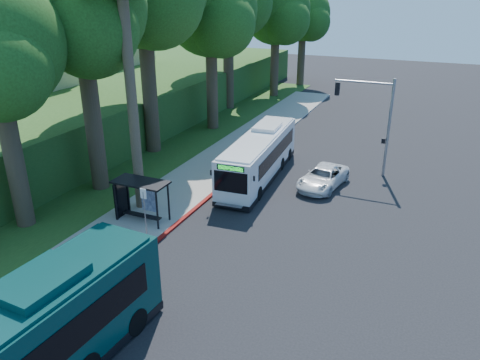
% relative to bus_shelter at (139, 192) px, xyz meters
% --- Properties ---
extents(ground, '(140.00, 140.00, 0.00)m').
position_rel_bus_shelter_xyz_m(ground, '(7.26, 2.86, -1.81)').
color(ground, black).
rests_on(ground, ground).
extents(sidewalk, '(4.50, 70.00, 0.12)m').
position_rel_bus_shelter_xyz_m(sidewalk, '(-0.04, 2.86, -1.75)').
color(sidewalk, gray).
rests_on(sidewalk, ground).
extents(red_curb, '(0.25, 30.00, 0.13)m').
position_rel_bus_shelter_xyz_m(red_curb, '(2.26, -1.14, -1.74)').
color(red_curb, maroon).
rests_on(red_curb, ground).
extents(grass_verge, '(8.00, 70.00, 0.06)m').
position_rel_bus_shelter_xyz_m(grass_verge, '(-5.74, 7.86, -1.78)').
color(grass_verge, '#234719').
rests_on(grass_verge, ground).
extents(bus_shelter, '(3.20, 1.51, 2.55)m').
position_rel_bus_shelter_xyz_m(bus_shelter, '(0.00, 0.00, 0.00)').
color(bus_shelter, black).
rests_on(bus_shelter, ground).
extents(stop_sign_pole, '(0.35, 0.06, 3.17)m').
position_rel_bus_shelter_xyz_m(stop_sign_pole, '(1.86, -2.14, 0.28)').
color(stop_sign_pole, gray).
rests_on(stop_sign_pole, ground).
extents(traffic_signal_pole, '(4.10, 0.30, 7.00)m').
position_rel_bus_shelter_xyz_m(traffic_signal_pole, '(11.04, 12.86, 2.62)').
color(traffic_signal_pole, gray).
rests_on(traffic_signal_pole, ground).
extents(hillside_backdrop, '(24.00, 60.00, 8.80)m').
position_rel_bus_shelter_xyz_m(hillside_backdrop, '(-19.04, 17.96, 0.63)').
color(hillside_backdrop, '#234719').
rests_on(hillside_backdrop, ground).
extents(tree_0, '(8.40, 8.00, 15.70)m').
position_rel_bus_shelter_xyz_m(tree_0, '(-5.14, 2.84, 9.40)').
color(tree_0, '#382B1E').
rests_on(tree_0, ground).
extents(tree_2, '(8.82, 8.40, 15.12)m').
position_rel_bus_shelter_xyz_m(tree_2, '(-4.64, 18.84, 8.67)').
color(tree_2, '#382B1E').
rests_on(tree_2, ground).
extents(tree_4, '(8.40, 8.00, 14.14)m').
position_rel_bus_shelter_xyz_m(tree_4, '(-4.14, 34.84, 7.92)').
color(tree_4, '#382B1E').
rests_on(tree_4, ground).
extents(tree_5, '(7.35, 7.00, 12.86)m').
position_rel_bus_shelter_xyz_m(tree_5, '(-3.16, 42.84, 7.16)').
color(tree_5, '#382B1E').
rests_on(tree_5, ground).
extents(white_bus, '(3.23, 11.57, 3.41)m').
position_rel_bus_shelter_xyz_m(white_bus, '(3.93, 8.96, -0.14)').
color(white_bus, silver).
rests_on(white_bus, ground).
extents(pickup, '(2.99, 5.21, 1.37)m').
position_rel_bus_shelter_xyz_m(pickup, '(8.54, 9.07, -1.12)').
color(pickup, silver).
rests_on(pickup, ground).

